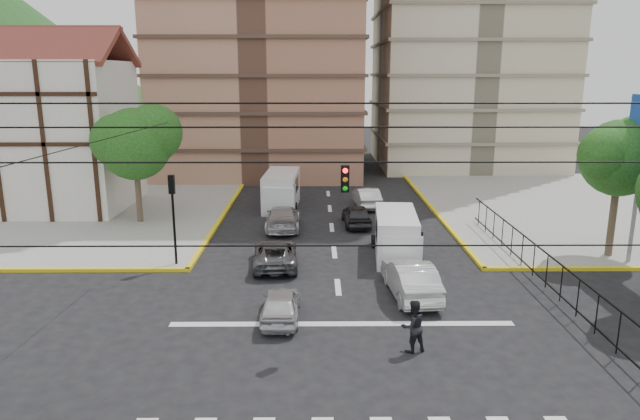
{
  "coord_description": "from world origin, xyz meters",
  "views": [
    {
      "loc": [
        -0.98,
        -18.7,
        9.25
      ],
      "look_at": [
        -0.81,
        3.01,
        4.0
      ],
      "focal_mm": 32.0,
      "sensor_mm": 36.0,
      "label": 1
    }
  ],
  "objects_px": {
    "pedestrian_crosswalk": "(413,326)",
    "car_white_front_right": "(411,279)",
    "traffic_light_nw": "(173,205)",
    "van_right_lane": "(397,237)",
    "van_left_lane": "(281,191)",
    "car_silver_front_left": "(281,304)"
  },
  "relations": [
    {
      "from": "pedestrian_crosswalk",
      "to": "car_white_front_right",
      "type": "bearing_deg",
      "value": -118.51
    },
    {
      "from": "traffic_light_nw",
      "to": "car_white_front_right",
      "type": "relative_size",
      "value": 0.94
    },
    {
      "from": "traffic_light_nw",
      "to": "van_right_lane",
      "type": "bearing_deg",
      "value": 6.53
    },
    {
      "from": "van_right_lane",
      "to": "traffic_light_nw",
      "type": "bearing_deg",
      "value": -168.81
    },
    {
      "from": "van_left_lane",
      "to": "car_white_front_right",
      "type": "xyz_separation_m",
      "value": [
        6.41,
        -16.06,
        -0.44
      ]
    },
    {
      "from": "van_right_lane",
      "to": "van_left_lane",
      "type": "xyz_separation_m",
      "value": [
        -6.5,
        11.0,
        0.09
      ]
    },
    {
      "from": "van_right_lane",
      "to": "van_left_lane",
      "type": "height_order",
      "value": "van_left_lane"
    },
    {
      "from": "van_left_lane",
      "to": "pedestrian_crosswalk",
      "type": "distance_m",
      "value": 21.77
    },
    {
      "from": "van_right_lane",
      "to": "car_silver_front_left",
      "type": "relative_size",
      "value": 1.46
    },
    {
      "from": "traffic_light_nw",
      "to": "van_left_lane",
      "type": "relative_size",
      "value": 0.78
    },
    {
      "from": "van_right_lane",
      "to": "van_left_lane",
      "type": "relative_size",
      "value": 0.93
    },
    {
      "from": "van_left_lane",
      "to": "car_white_front_right",
      "type": "height_order",
      "value": "van_left_lane"
    },
    {
      "from": "car_silver_front_left",
      "to": "car_white_front_right",
      "type": "relative_size",
      "value": 0.77
    },
    {
      "from": "car_silver_front_left",
      "to": "pedestrian_crosswalk",
      "type": "relative_size",
      "value": 1.96
    },
    {
      "from": "car_white_front_right",
      "to": "van_left_lane",
      "type": "bearing_deg",
      "value": -73.34
    },
    {
      "from": "van_right_lane",
      "to": "car_silver_front_left",
      "type": "height_order",
      "value": "van_right_lane"
    },
    {
      "from": "van_left_lane",
      "to": "car_silver_front_left",
      "type": "bearing_deg",
      "value": -84.01
    },
    {
      "from": "van_left_lane",
      "to": "car_white_front_right",
      "type": "distance_m",
      "value": 17.3
    },
    {
      "from": "van_left_lane",
      "to": "pedestrian_crosswalk",
      "type": "height_order",
      "value": "van_left_lane"
    },
    {
      "from": "van_right_lane",
      "to": "pedestrian_crosswalk",
      "type": "bearing_deg",
      "value": -90.07
    },
    {
      "from": "van_right_lane",
      "to": "pedestrian_crosswalk",
      "type": "height_order",
      "value": "van_right_lane"
    },
    {
      "from": "traffic_light_nw",
      "to": "car_silver_front_left",
      "type": "distance_m",
      "value": 8.58
    }
  ]
}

